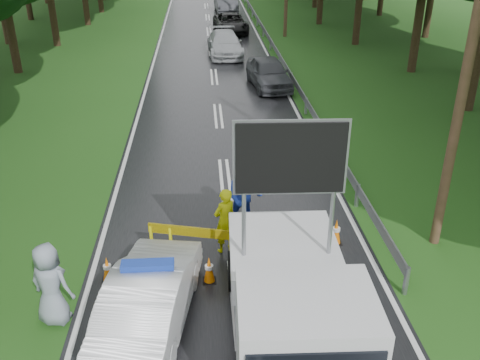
{
  "coord_description": "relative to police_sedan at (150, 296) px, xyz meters",
  "views": [
    {
      "loc": [
        -0.64,
        -9.22,
        7.56
      ],
      "look_at": [
        0.28,
        3.32,
        1.3
      ],
      "focal_mm": 40.0,
      "sensor_mm": 36.0,
      "label": 1
    }
  ],
  "objects": [
    {
      "name": "ground",
      "position": [
        1.81,
        0.56,
        -0.69
      ],
      "size": [
        160.0,
        160.0,
        0.0
      ],
      "primitive_type": "plane",
      "color": "#1F4D16",
      "rests_on": "ground"
    },
    {
      "name": "road",
      "position": [
        1.81,
        30.56,
        -0.68
      ],
      "size": [
        7.0,
        140.0,
        0.02
      ],
      "primitive_type": "cube",
      "color": "black",
      "rests_on": "ground"
    },
    {
      "name": "guardrail",
      "position": [
        5.51,
        30.22,
        -0.14
      ],
      "size": [
        0.12,
        60.06,
        0.7
      ],
      "color": "gray",
      "rests_on": "ground"
    },
    {
      "name": "utility_pole_near",
      "position": [
        7.01,
        2.56,
        4.38
      ],
      "size": [
        1.4,
        0.24,
        10.0
      ],
      "color": "#42331E",
      "rests_on": "ground"
    },
    {
      "name": "police_sedan",
      "position": [
        0.0,
        0.0,
        0.0
      ],
      "size": [
        2.11,
        4.34,
        1.51
      ],
      "rotation": [
        0.0,
        0.0,
        2.98
      ],
      "color": "white",
      "rests_on": "ground"
    },
    {
      "name": "work_truck",
      "position": [
        2.73,
        -0.99,
        0.45
      ],
      "size": [
        2.53,
        5.34,
        4.19
      ],
      "rotation": [
        0.0,
        0.0,
        -0.04
      ],
      "color": "gray",
      "rests_on": "ground"
    },
    {
      "name": "barrier",
      "position": [
        1.01,
        1.98,
        0.1
      ],
      "size": [
        2.44,
        0.68,
        1.04
      ],
      "rotation": [
        0.0,
        0.0,
        -0.26
      ],
      "color": "yellow",
      "rests_on": "ground"
    },
    {
      "name": "officer",
      "position": [
        1.62,
        2.56,
        0.17
      ],
      "size": [
        0.75,
        0.69,
        1.72
      ],
      "primitive_type": "imported",
      "rotation": [
        0.0,
        0.0,
        3.72
      ],
      "color": "#CAD10B",
      "rests_on": "ground"
    },
    {
      "name": "civilian",
      "position": [
        2.18,
        3.56,
        0.29
      ],
      "size": [
        1.0,
        0.8,
        1.96
      ],
      "primitive_type": "imported",
      "rotation": [
        0.0,
        0.0,
        -0.06
      ],
      "color": "#1A33AC",
      "rests_on": "ground"
    },
    {
      "name": "bystander_right",
      "position": [
        -1.99,
        0.23,
        0.23
      ],
      "size": [
        1.05,
        0.88,
        1.84
      ],
      "primitive_type": "imported",
      "rotation": [
        0.0,
        0.0,
        2.76
      ],
      "color": "gray",
      "rests_on": "ground"
    },
    {
      "name": "queue_car_first",
      "position": [
        4.41,
        16.57,
        0.02
      ],
      "size": [
        2.14,
        4.34,
        1.42
      ],
      "primitive_type": "imported",
      "rotation": [
        0.0,
        0.0,
        0.11
      ],
      "color": "#42444B",
      "rests_on": "ground"
    },
    {
      "name": "queue_car_second",
      "position": [
        2.61,
        23.33,
        -0.0
      ],
      "size": [
        2.13,
        4.8,
        1.37
      ],
      "primitive_type": "imported",
      "rotation": [
        0.0,
        0.0,
        0.04
      ],
      "color": "#9EA0A6",
      "rests_on": "ground"
    },
    {
      "name": "queue_car_third",
      "position": [
        3.35,
        30.2,
        -0.04
      ],
      "size": [
        2.5,
        4.83,
        1.3
      ],
      "primitive_type": "imported",
      "rotation": [
        0.0,
        0.0,
        0.07
      ],
      "color": "black",
      "rests_on": "ground"
    },
    {
      "name": "queue_car_fourth",
      "position": [
        3.44,
        39.14,
        0.13
      ],
      "size": [
        1.96,
        5.02,
        1.63
      ],
      "primitive_type": "imported",
      "rotation": [
        0.0,
        0.0,
        0.05
      ],
      "color": "#3B3D42",
      "rests_on": "ground"
    },
    {
      "name": "cone_center",
      "position": [
        1.2,
        1.32,
        -0.37
      ],
      "size": [
        0.31,
        0.31,
        0.67
      ],
      "color": "black",
      "rests_on": "ground"
    },
    {
      "name": "cone_far",
      "position": [
        3.21,
        3.06,
        -0.35
      ],
      "size": [
        0.33,
        0.33,
        0.7
      ],
      "color": "black",
      "rests_on": "ground"
    },
    {
      "name": "cone_left_mid",
      "position": [
        -1.12,
        1.52,
        -0.38
      ],
      "size": [
        0.3,
        0.3,
        0.64
      ],
      "color": "black",
      "rests_on": "ground"
    },
    {
      "name": "cone_right",
      "position": [
        4.44,
        2.67,
        -0.35
      ],
      "size": [
        0.33,
        0.33,
        0.7
      ],
      "color": "black",
      "rests_on": "ground"
    }
  ]
}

